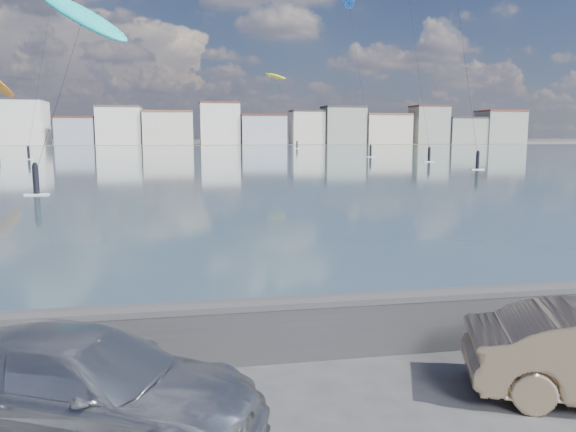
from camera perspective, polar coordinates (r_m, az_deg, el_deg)
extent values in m
cube|color=#355661|center=(97.55, -9.95, 6.09)|extent=(500.00, 177.00, 0.00)
cube|color=#4C473D|center=(206.01, -10.24, 7.23)|extent=(500.00, 60.00, 0.00)
cube|color=#28282B|center=(9.30, -4.72, -12.06)|extent=(400.00, 0.35, 0.90)
cylinder|color=#28282B|center=(9.15, -4.76, -9.42)|extent=(400.00, 0.36, 0.36)
cube|color=white|center=(198.58, -25.47, 8.54)|extent=(15.00, 12.00, 14.00)
cube|color=#2D2D33|center=(198.83, -25.61, 10.64)|extent=(15.30, 12.24, 0.60)
cube|color=#9EA8B7|center=(195.00, -20.69, 8.02)|extent=(12.00, 10.00, 8.50)
cube|color=#562D23|center=(195.06, -20.76, 9.35)|extent=(12.24, 10.20, 0.60)
cube|color=white|center=(193.10, -16.73, 8.72)|extent=(14.00, 11.00, 12.00)
cube|color=#4C423D|center=(193.28, -16.81, 10.59)|extent=(14.28, 11.22, 0.60)
cube|color=silver|center=(192.05, -12.07, 8.67)|extent=(16.00, 13.00, 10.50)
cube|color=brown|center=(192.18, -12.12, 10.32)|extent=(16.32, 13.26, 0.60)
cube|color=white|center=(192.37, -6.95, 9.24)|extent=(13.00, 10.00, 13.50)
cube|color=brown|center=(192.61, -6.99, 11.33)|extent=(13.26, 10.20, 0.60)
cube|color=#B2B7C6|center=(193.78, -2.61, 8.69)|extent=(15.00, 12.00, 9.50)
cube|color=#562D23|center=(193.87, -2.62, 10.18)|extent=(15.30, 12.24, 0.60)
cube|color=beige|center=(196.49, 1.93, 8.91)|extent=(11.00, 9.00, 11.00)
cube|color=#383330|center=(196.63, 1.94, 10.60)|extent=(11.22, 9.18, 0.60)
cube|color=gray|center=(199.67, 5.62, 9.08)|extent=(14.00, 11.00, 12.50)
cube|color=#383330|center=(199.86, 5.65, 10.96)|extent=(14.28, 11.22, 0.60)
cube|color=beige|center=(204.46, 9.84, 8.63)|extent=(16.00, 12.00, 10.00)
cube|color=brown|center=(204.56, 9.88, 10.12)|extent=(16.32, 12.24, 0.60)
cube|color=gray|center=(210.72, 14.12, 8.90)|extent=(12.00, 10.00, 13.00)
cube|color=#562D23|center=(210.92, 14.19, 10.75)|extent=(12.24, 10.20, 0.60)
cube|color=gray|center=(216.61, 17.39, 8.22)|extent=(14.00, 11.00, 9.00)
cube|color=#383330|center=(216.69, 17.44, 9.49)|extent=(14.28, 11.22, 0.60)
cube|color=gray|center=(223.71, 20.73, 8.38)|extent=(15.00, 12.00, 11.50)
cube|color=brown|center=(223.84, 20.81, 9.92)|extent=(15.30, 12.24, 0.60)
imported|color=#A9ACB1|center=(7.52, -20.07, -15.95)|extent=(4.92, 3.44, 1.32)
ellipsoid|color=#19BFBF|center=(48.00, -20.08, 18.50)|extent=(7.93, 4.53, 5.44)
cube|color=white|center=(37.12, -24.16, 2.02)|extent=(1.40, 0.42, 0.08)
cylinder|color=black|center=(37.04, -24.24, 3.40)|extent=(0.36, 0.36, 1.70)
sphere|color=black|center=(36.99, -24.33, 4.79)|extent=(0.28, 0.28, 0.28)
cylinder|color=black|center=(42.14, -21.96, 12.17)|extent=(1.55, 10.77, 11.25)
cube|color=white|center=(88.83, -24.83, 5.27)|extent=(1.40, 0.42, 0.08)
cylinder|color=black|center=(88.79, -24.86, 5.84)|extent=(0.36, 0.36, 1.70)
sphere|color=black|center=(88.77, -24.90, 6.42)|extent=(0.28, 0.28, 0.28)
cylinder|color=black|center=(91.95, -23.81, 13.63)|extent=(3.36, 6.41, 23.81)
cube|color=white|center=(60.94, 18.66, 4.52)|extent=(1.40, 0.42, 0.08)
cylinder|color=black|center=(60.89, 18.70, 5.36)|extent=(0.36, 0.36, 1.70)
sphere|color=black|center=(60.85, 18.74, 6.21)|extent=(0.28, 0.28, 0.28)
cylinder|color=black|center=(68.87, 17.09, 18.26)|extent=(2.26, 14.58, 29.27)
ellipsoid|color=blue|center=(102.86, 6.18, 20.96)|extent=(4.34, 7.86, 2.47)
cube|color=white|center=(90.05, 8.37, 5.98)|extent=(1.40, 0.42, 0.08)
cylinder|color=black|center=(90.02, 8.38, 6.55)|extent=(0.36, 0.36, 1.70)
sphere|color=black|center=(90.00, 8.40, 7.12)|extent=(0.28, 0.28, 0.28)
cylinder|color=black|center=(95.68, 7.24, 14.35)|extent=(0.74, 11.15, 24.88)
ellipsoid|color=yellow|center=(147.48, -1.30, 14.01)|extent=(5.93, 10.66, 3.38)
cube|color=white|center=(137.35, 0.91, 6.87)|extent=(1.40, 0.42, 0.08)
cylinder|color=black|center=(137.32, 0.91, 7.24)|extent=(0.36, 0.36, 1.70)
sphere|color=black|center=(137.31, 0.91, 7.62)|extent=(0.28, 0.28, 0.28)
cylinder|color=black|center=(142.14, -0.22, 10.82)|extent=(3.66, 10.31, 16.87)
cube|color=white|center=(76.01, 14.12, 5.39)|extent=(1.40, 0.42, 0.08)
cylinder|color=black|center=(75.98, 14.15, 6.06)|extent=(0.36, 0.36, 1.70)
sphere|color=black|center=(75.95, 14.17, 6.74)|extent=(0.28, 0.28, 0.28)
cylinder|color=black|center=(83.77, 13.00, 15.17)|extent=(2.18, 14.87, 25.19)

